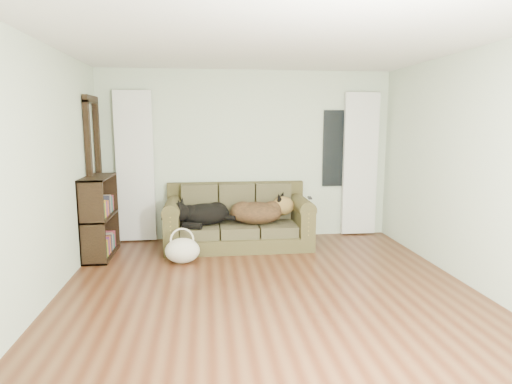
{
  "coord_description": "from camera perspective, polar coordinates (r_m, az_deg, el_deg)",
  "views": [
    {
      "loc": [
        -0.65,
        -4.14,
        1.79
      ],
      "look_at": [
        0.03,
        1.6,
        0.87
      ],
      "focal_mm": 30.0,
      "sensor_mm": 36.0,
      "label": 1
    }
  ],
  "objects": [
    {
      "name": "bookshelf",
      "position": [
        6.18,
        -20.11,
        -3.53
      ],
      "size": [
        0.35,
        0.89,
        1.1
      ],
      "primitive_type": "cube",
      "rotation": [
        0.0,
        0.0,
        -0.02
      ],
      "color": "black",
      "rests_on": "floor"
    },
    {
      "name": "wall_right",
      "position": [
        5.08,
        28.16,
        2.48
      ],
      "size": [
        0.04,
        5.0,
        2.6
      ],
      "primitive_type": "cube",
      "color": "beige",
      "rests_on": "ground"
    },
    {
      "name": "floor",
      "position": [
        4.56,
        2.07,
        -14.06
      ],
      "size": [
        5.0,
        5.0,
        0.0
      ],
      "primitive_type": "plane",
      "color": "#462112",
      "rests_on": "ground"
    },
    {
      "name": "curtain_right",
      "position": [
        7.03,
        13.7,
        3.61
      ],
      "size": [
        0.55,
        0.08,
        2.25
      ],
      "primitive_type": "cube",
      "color": "silver",
      "rests_on": "ground"
    },
    {
      "name": "dog_black_lab",
      "position": [
        6.22,
        -7.27,
        -3.14
      ],
      "size": [
        0.78,
        0.58,
        0.31
      ],
      "primitive_type": "ellipsoid",
      "rotation": [
        0.0,
        0.0,
        0.1
      ],
      "color": "black",
      "rests_on": "sofa"
    },
    {
      "name": "wall_back",
      "position": [
        6.69,
        -1.16,
        4.89
      ],
      "size": [
        4.5,
        0.04,
        2.6
      ],
      "primitive_type": "cube",
      "color": "beige",
      "rests_on": "ground"
    },
    {
      "name": "dog_shepherd",
      "position": [
        6.26,
        0.42,
        -2.89
      ],
      "size": [
        0.88,
        0.69,
        0.35
      ],
      "primitive_type": "ellipsoid",
      "rotation": [
        0.0,
        0.0,
        2.96
      ],
      "color": "black",
      "rests_on": "sofa"
    },
    {
      "name": "door_casing",
      "position": [
        6.42,
        -20.68,
        1.89
      ],
      "size": [
        0.07,
        0.6,
        2.1
      ],
      "primitive_type": "cube",
      "color": "black",
      "rests_on": "ground"
    },
    {
      "name": "wall_left",
      "position": [
        4.46,
        -27.72,
        1.74
      ],
      "size": [
        0.04,
        5.0,
        2.6
      ],
      "primitive_type": "cube",
      "color": "beige",
      "rests_on": "ground"
    },
    {
      "name": "window_pane",
      "position": [
        6.94,
        10.91,
        5.71
      ],
      "size": [
        0.5,
        0.03,
        1.2
      ],
      "primitive_type": "cube",
      "color": "black",
      "rests_on": "wall_back"
    },
    {
      "name": "curtain_left",
      "position": [
        6.67,
        -15.8,
        3.25
      ],
      "size": [
        0.55,
        0.08,
        2.25
      ],
      "primitive_type": "cube",
      "color": "silver",
      "rests_on": "ground"
    },
    {
      "name": "sofa",
      "position": [
        6.27,
        -2.39,
        -3.25
      ],
      "size": [
        2.09,
        0.9,
        0.86
      ],
      "primitive_type": "cube",
      "color": "#39381A",
      "rests_on": "floor"
    },
    {
      "name": "ceiling",
      "position": [
        4.27,
        2.28,
        20.03
      ],
      "size": [
        5.0,
        5.0,
        0.0
      ],
      "primitive_type": "plane",
      "color": "white",
      "rests_on": "ground"
    },
    {
      "name": "tote_bag",
      "position": [
        5.67,
        -9.79,
        -7.74
      ],
      "size": [
        0.53,
        0.47,
        0.33
      ],
      "primitive_type": "ellipsoid",
      "rotation": [
        0.0,
        0.0,
        -0.3
      ],
      "color": "beige",
      "rests_on": "floor"
    },
    {
      "name": "tv_remote",
      "position": [
        6.23,
        7.17,
        -0.77
      ],
      "size": [
        0.07,
        0.18,
        0.02
      ],
      "primitive_type": "cube",
      "rotation": [
        0.0,
        0.0,
        -0.12
      ],
      "color": "black",
      "rests_on": "sofa"
    }
  ]
}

